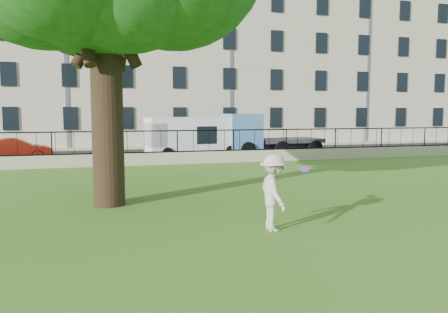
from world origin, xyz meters
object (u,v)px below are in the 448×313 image
object	(u,v)px
white_van	(194,137)
red_sedan	(16,150)
blue_truck	(272,134)
man	(274,192)
frisbee	(305,169)

from	to	relation	value
white_van	red_sedan	bearing A→B (deg)	172.48
white_van	blue_truck	distance (m)	4.96
man	white_van	xyz separation A→B (m)	(1.53, 16.27, 0.31)
white_van	blue_truck	xyz separation A→B (m)	(4.96, 0.20, 0.10)
white_van	blue_truck	world-z (taller)	blue_truck
frisbee	man	bearing A→B (deg)	-139.91
man	white_van	bearing A→B (deg)	-2.70
blue_truck	frisbee	bearing A→B (deg)	-112.86
red_sedan	blue_truck	xyz separation A→B (m)	(14.67, 0.00, 0.65)
man	red_sedan	distance (m)	18.39
man	frisbee	bearing A→B (deg)	-47.23
red_sedan	white_van	bearing A→B (deg)	-98.57
man	blue_truck	xyz separation A→B (m)	(6.49, 16.47, 0.40)
white_van	frisbee	bearing A→B (deg)	-97.29
man	frisbee	size ratio (longest dim) A/B	6.40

